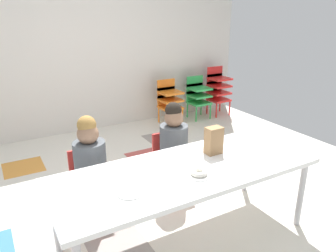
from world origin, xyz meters
name	(u,v)px	position (x,y,z in m)	size (l,w,h in m)	color
ground_plane	(145,204)	(-0.01, 0.00, -0.01)	(5.48, 4.50, 0.02)	silver
back_wall	(72,45)	(0.00, 2.25, 1.24)	(5.48, 0.10, 2.48)	beige
craft_table	(187,174)	(0.05, -0.59, 0.56)	(1.96, 0.76, 0.61)	white
seated_child_near_camera	(90,159)	(-0.49, 0.02, 0.55)	(0.32, 0.32, 0.92)	red
seated_child_middle_seat	(173,141)	(0.30, 0.02, 0.55)	(0.32, 0.31, 0.92)	red
kid_chair_orange_stack	(169,99)	(1.32, 1.87, 0.40)	(0.32, 0.30, 0.68)	orange
kid_chair_green_stack	(198,94)	(1.86, 1.87, 0.40)	(0.32, 0.30, 0.68)	green
kid_chair_red_stack	(218,88)	(2.27, 1.87, 0.46)	(0.32, 0.30, 0.80)	red
paper_bag_brown	(214,140)	(0.38, -0.48, 0.72)	(0.13, 0.09, 0.22)	#9E754C
paper_plate_near_edge	(199,175)	(0.06, -0.73, 0.61)	(0.18, 0.18, 0.01)	white
paper_plate_center_table	(130,192)	(-0.44, -0.70, 0.61)	(0.18, 0.18, 0.01)	white
donut_powdered_on_plate	(199,172)	(0.06, -0.73, 0.64)	(0.12, 0.12, 0.04)	white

